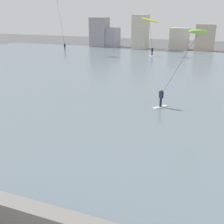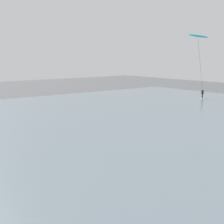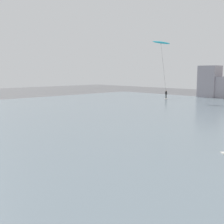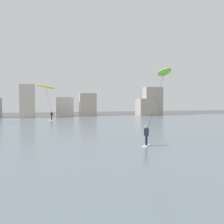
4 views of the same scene
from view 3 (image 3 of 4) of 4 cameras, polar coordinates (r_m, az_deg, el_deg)
kitesurfer_cyan at (r=55.31m, az=9.69°, el=12.42°), size 3.59×3.63×10.95m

